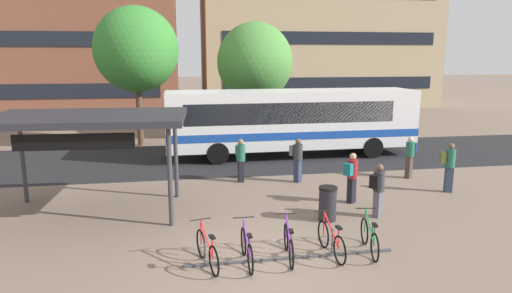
% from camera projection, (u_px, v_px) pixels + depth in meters
% --- Properties ---
extents(ground, '(200.00, 200.00, 0.00)m').
position_uv_depth(ground, '(259.00, 259.00, 10.80)').
color(ground, '#7A6656').
extents(bus_lane_asphalt, '(80.00, 7.20, 0.01)m').
position_uv_depth(bus_lane_asphalt, '(219.00, 158.00, 21.51)').
color(bus_lane_asphalt, '#232326').
rests_on(bus_lane_asphalt, ground).
extents(city_bus, '(12.06, 2.71, 3.20)m').
position_uv_depth(city_bus, '(293.00, 120.00, 21.74)').
color(city_bus, white).
rests_on(city_bus, ground).
extents(bike_rack, '(5.16, 0.14, 0.70)m').
position_uv_depth(bike_rack, '(291.00, 256.00, 10.79)').
color(bike_rack, '#47474C').
rests_on(bike_rack, ground).
extents(parked_bicycle_red_0, '(0.60, 1.69, 0.99)m').
position_uv_depth(parked_bicycle_red_0, '(207.00, 251.00, 10.37)').
color(parked_bicycle_red_0, black).
rests_on(parked_bicycle_red_0, ground).
extents(parked_bicycle_purple_1, '(0.52, 1.72, 0.99)m').
position_uv_depth(parked_bicycle_purple_1, '(247.00, 249.00, 10.46)').
color(parked_bicycle_purple_1, black).
rests_on(parked_bicycle_purple_1, ground).
extents(parked_bicycle_purple_2, '(0.52, 1.72, 0.99)m').
position_uv_depth(parked_bicycle_purple_2, '(289.00, 244.00, 10.73)').
color(parked_bicycle_purple_2, black).
rests_on(parked_bicycle_purple_2, ground).
extents(parked_bicycle_red_3, '(0.52, 1.72, 0.99)m').
position_uv_depth(parked_bicycle_red_3, '(331.00, 241.00, 10.93)').
color(parked_bicycle_red_3, black).
rests_on(parked_bicycle_red_3, ground).
extents(parked_bicycle_green_4, '(0.52, 1.71, 0.99)m').
position_uv_depth(parked_bicycle_green_4, '(369.00, 238.00, 11.10)').
color(parked_bicycle_green_4, black).
rests_on(parked_bicycle_green_4, ground).
extents(transit_shelter, '(5.96, 3.79, 3.09)m').
position_uv_depth(transit_shelter, '(87.00, 121.00, 13.39)').
color(transit_shelter, '#38383D').
rests_on(transit_shelter, ground).
extents(commuter_teal_pack_0, '(0.60, 0.55, 1.69)m').
position_uv_depth(commuter_teal_pack_0, '(352.00, 175.00, 14.77)').
color(commuter_teal_pack_0, black).
rests_on(commuter_teal_pack_0, ground).
extents(commuter_black_pack_1, '(0.60, 0.56, 1.65)m').
position_uv_depth(commuter_black_pack_1, '(378.00, 187.00, 13.44)').
color(commuter_black_pack_1, '#565660').
rests_on(commuter_black_pack_1, ground).
extents(commuter_olive_pack_2, '(0.58, 0.44, 1.79)m').
position_uv_depth(commuter_olive_pack_2, '(449.00, 164.00, 15.96)').
color(commuter_olive_pack_2, '#2D3851').
rests_on(commuter_olive_pack_2, ground).
extents(commuter_navy_pack_3, '(0.60, 0.55, 1.68)m').
position_uv_depth(commuter_navy_pack_3, '(410.00, 154.00, 17.86)').
color(commuter_navy_pack_3, '#47382D').
rests_on(commuter_navy_pack_3, ground).
extents(commuter_grey_pack_4, '(0.54, 0.61, 1.72)m').
position_uv_depth(commuter_grey_pack_4, '(297.00, 157.00, 17.27)').
color(commuter_grey_pack_4, '#2D3851').
rests_on(commuter_grey_pack_4, ground).
extents(commuter_teal_pack_5, '(0.37, 0.55, 1.69)m').
position_uv_depth(commuter_teal_pack_5, '(241.00, 157.00, 17.33)').
color(commuter_teal_pack_5, black).
rests_on(commuter_teal_pack_5, ground).
extents(trash_bin, '(0.55, 0.55, 1.03)m').
position_uv_depth(trash_bin, '(328.00, 203.00, 13.28)').
color(trash_bin, '#232328').
rests_on(trash_bin, ground).
extents(street_tree_0, '(4.42, 4.42, 7.40)m').
position_uv_depth(street_tree_0, '(136.00, 50.00, 23.57)').
color(street_tree_0, brown).
rests_on(street_tree_0, ground).
extents(street_tree_1, '(4.43, 4.43, 6.79)m').
position_uv_depth(street_tree_1, '(255.00, 62.00, 26.26)').
color(street_tree_1, brown).
rests_on(street_tree_1, ground).
extents(building_left_wing, '(21.74, 12.88, 18.90)m').
position_uv_depth(building_left_wing, '(44.00, 0.00, 37.59)').
color(building_left_wing, brown).
rests_on(building_left_wing, ground).
extents(building_right_wing, '(22.28, 10.11, 20.00)m').
position_uv_depth(building_right_wing, '(316.00, 2.00, 43.98)').
color(building_right_wing, tan).
rests_on(building_right_wing, ground).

